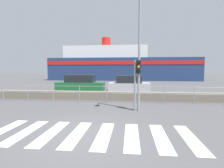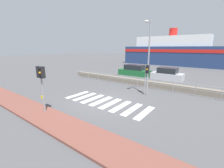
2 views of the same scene
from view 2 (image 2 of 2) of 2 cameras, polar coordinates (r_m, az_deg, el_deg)
ground_plane at (r=11.50m, az=-3.20°, el=-6.74°), size 160.00×160.00×0.00m
sidewalk_brick at (r=8.98m, az=-20.57°, el=-13.36°), size 24.00×1.80×0.12m
crosswalk at (r=11.37m, az=-2.36°, el=-6.95°), size 6.75×2.40×0.01m
seawall at (r=16.65m, az=10.97°, el=0.56°), size 19.94×0.55×0.59m
harbor_fence at (r=15.79m, az=9.66°, el=1.48°), size 17.98×0.04×1.09m
traffic_light_near at (r=9.79m, az=-25.37°, el=2.35°), size 0.58×0.41×2.95m
traffic_light_far at (r=12.98m, az=13.05°, el=4.03°), size 0.34×0.32×2.60m
streetlamp at (r=12.63m, az=13.59°, el=12.21°), size 0.32×1.05×6.09m
ferry_boat at (r=38.79m, az=25.58°, el=10.63°), size 28.31×7.21×8.37m
parked_car_green at (r=22.23m, az=8.51°, el=4.94°), size 4.60×1.73×1.58m
parked_car_silver at (r=20.48m, az=20.29°, el=3.43°), size 3.85×1.82×1.53m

